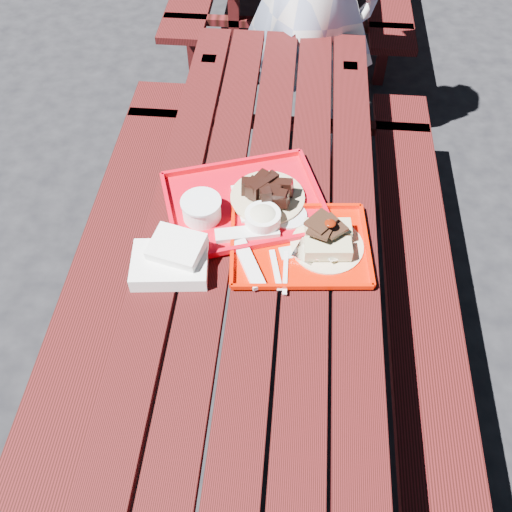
% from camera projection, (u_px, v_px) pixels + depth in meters
% --- Properties ---
extents(ground, '(60.00, 60.00, 0.00)m').
position_uv_depth(ground, '(259.00, 350.00, 2.40)').
color(ground, black).
rests_on(ground, ground).
extents(picnic_table_near, '(1.41, 2.40, 0.75)m').
position_uv_depth(picnic_table_near, '(260.00, 269.00, 1.96)').
color(picnic_table_near, '#430C0F').
rests_on(picnic_table_near, ground).
extents(near_tray, '(0.45, 0.37, 0.13)m').
position_uv_depth(near_tray, '(299.00, 237.00, 1.76)').
color(near_tray, red).
rests_on(near_tray, picnic_table_near).
extents(far_tray, '(0.60, 0.53, 0.08)m').
position_uv_depth(far_tray, '(243.00, 203.00, 1.85)').
color(far_tray, red).
rests_on(far_tray, picnic_table_near).
extents(white_cloth, '(0.24, 0.20, 0.09)m').
position_uv_depth(white_cloth, '(172.00, 260.00, 1.69)').
color(white_cloth, white).
rests_on(white_cloth, picnic_table_near).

